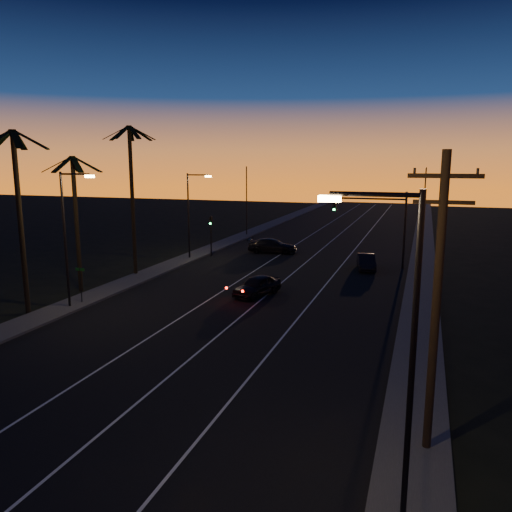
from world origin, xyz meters
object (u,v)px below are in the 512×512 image
(utility_pole, at_px, (437,299))
(lead_car, at_px, (257,286))
(signal_mast, at_px, (378,216))
(cross_car, at_px, (272,246))
(right_car, at_px, (366,262))

(utility_pole, bearing_deg, lead_car, 124.66)
(signal_mast, relative_size, cross_car, 1.31)
(lead_car, distance_m, right_car, 13.30)
(signal_mast, relative_size, lead_car, 1.41)
(right_car, bearing_deg, cross_car, 153.14)
(utility_pole, xyz_separation_m, lead_car, (-11.75, 16.99, -4.58))
(lead_car, xyz_separation_m, right_car, (6.52, 11.60, -0.03))
(right_car, height_order, cross_car, cross_car)
(lead_car, relative_size, right_car, 1.14)
(right_car, distance_m, cross_car, 11.74)
(lead_car, relative_size, cross_car, 0.93)
(signal_mast, bearing_deg, lead_car, -119.27)
(lead_car, bearing_deg, utility_pole, -55.34)
(utility_pole, xyz_separation_m, signal_mast, (-4.46, 29.99, -0.53))
(cross_car, bearing_deg, lead_car, -76.83)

